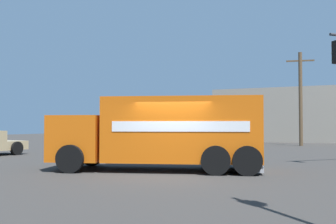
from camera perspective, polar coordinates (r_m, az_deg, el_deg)
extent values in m
plane|color=#33302D|center=(13.67, 1.10, -9.04)|extent=(100.00, 100.00, 0.00)
cube|color=orange|center=(14.57, 2.14, -2.57)|extent=(6.12, 4.02, 2.36)
cube|color=orange|center=(15.42, -12.59, -3.71)|extent=(2.54, 2.87, 1.70)
cube|color=black|center=(15.73, -15.52, -2.41)|extent=(0.69, 1.94, 0.88)
cube|color=#B2B2B7|center=(14.66, 12.93, -7.75)|extent=(0.90, 2.25, 0.21)
cube|color=white|center=(13.36, 1.69, -2.12)|extent=(4.53, 1.47, 0.36)
cube|color=white|center=(15.77, 2.52, -2.09)|extent=(4.53, 1.47, 0.36)
cylinder|color=black|center=(14.29, -14.11, -6.65)|extent=(1.04, 0.57, 1.00)
cylinder|color=black|center=(16.62, -11.00, -6.00)|extent=(1.04, 0.57, 1.00)
cylinder|color=black|center=(13.33, 6.99, -7.04)|extent=(1.04, 0.57, 1.00)
cylinder|color=black|center=(15.80, 7.01, -6.24)|extent=(1.04, 0.57, 1.00)
cylinder|color=black|center=(13.37, 11.53, -7.00)|extent=(1.04, 0.57, 1.00)
cylinder|color=black|center=(15.83, 10.84, -6.21)|extent=(1.04, 0.57, 1.00)
sphere|color=red|center=(17.99, 23.08, 8.93)|extent=(0.20, 0.20, 0.20)
sphere|color=#EFA314|center=(17.94, 23.09, 7.96)|extent=(0.20, 0.20, 0.20)
sphere|color=#19CC4C|center=(17.89, 23.11, 6.98)|extent=(0.20, 0.20, 0.20)
cube|color=tan|center=(24.56, -22.55, -4.49)|extent=(2.03, 1.60, 0.50)
cylinder|color=black|center=(23.71, -21.26, -4.97)|extent=(0.28, 0.77, 0.76)
cylinder|color=brown|center=(33.66, 18.82, 1.83)|extent=(0.30, 0.30, 7.67)
cube|color=brown|center=(34.00, 18.77, 7.11)|extent=(2.18, 0.55, 0.12)
cube|color=gray|center=(42.15, 21.87, -0.41)|extent=(21.54, 6.00, 5.42)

